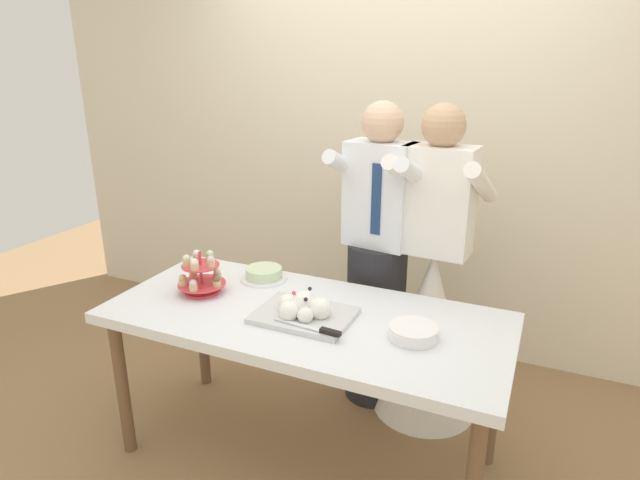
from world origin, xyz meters
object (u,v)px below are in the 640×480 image
Objects in this scene: main_cake_tray at (304,310)px; person_bride at (430,312)px; person_groom at (377,274)px; dessert_table at (305,328)px; plate_stack at (413,332)px; round_cake at (264,274)px; cupcake_stand at (201,276)px.

main_cake_tray is 0.26× the size of person_bride.
dessert_table is at bearing -102.18° from person_groom.
plate_stack reaches higher than dessert_table.
round_cake reaches higher than plate_stack.
round_cake is at bearing 143.65° from dessert_table.
plate_stack is at bearing -60.48° from person_groom.
person_groom is at bearing 36.26° from round_cake.
round_cake is at bearing -155.75° from person_bride.
person_bride reaches higher than main_cake_tray.
cupcake_stand is 0.96× the size of round_cake.
cupcake_stand is 0.14× the size of person_groom.
cupcake_stand is 1.20m from person_bride.
person_bride is (-0.07, 0.64, -0.22)m from plate_stack.
person_groom is at bearing 80.15° from main_cake_tray.
cupcake_stand is (-0.55, -0.00, 0.16)m from dessert_table.
person_groom is at bearing 179.20° from person_bride.
plate_stack is 0.85× the size of round_cake.
cupcake_stand is at bearing -137.63° from person_groom.
plate_stack is at bearing -84.10° from person_bride.
main_cake_tray is 0.26× the size of person_groom.
dessert_table is 0.57m from cupcake_stand.
person_bride reaches higher than round_cake.
round_cake is (-0.38, 0.31, -0.01)m from main_cake_tray.
plate_stack is (0.48, 0.02, -0.01)m from main_cake_tray.
main_cake_tray is 0.68m from person_groom.
round_cake is at bearing 161.57° from plate_stack.
main_cake_tray is 1.81× the size of round_cake.
round_cake is at bearing 140.56° from main_cake_tray.
person_bride reaches higher than plate_stack.
person_bride is (0.99, 0.62, -0.28)m from cupcake_stand.
dessert_table is 0.12m from main_cake_tray.
main_cake_tray reaches higher than dessert_table.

